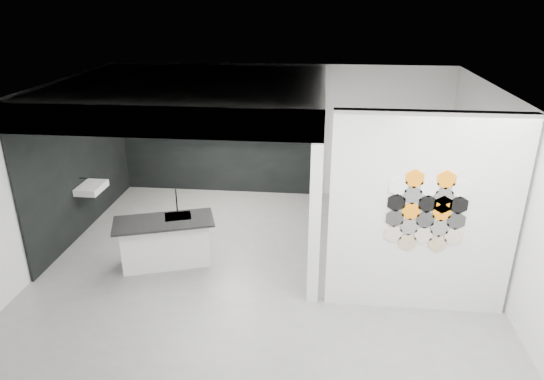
{
  "coord_description": "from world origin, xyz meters",
  "views": [
    {
      "loc": [
        0.85,
        -6.94,
        4.12
      ],
      "look_at": [
        0.1,
        0.3,
        1.15
      ],
      "focal_mm": 32.0,
      "sensor_mm": 36.0,
      "label": 1
    }
  ],
  "objects": [
    {
      "name": "display_shelf",
      "position": [
        -1.2,
        2.87,
        1.3
      ],
      "size": [
        3.0,
        0.15,
        0.04
      ],
      "primitive_type": "cube",
      "color": "black",
      "rests_on": "bay_clad_back"
    },
    {
      "name": "bulkhead",
      "position": [
        -1.3,
        1.0,
        2.55
      ],
      "size": [
        4.4,
        4.0,
        0.4
      ],
      "primitive_type": "cube",
      "color": "silver",
      "rests_on": "corner_column"
    },
    {
      "name": "partition_panel",
      "position": [
        2.23,
        -1.0,
        1.4
      ],
      "size": [
        2.45,
        0.15,
        2.8
      ],
      "primitive_type": "cube",
      "color": "silver",
      "rests_on": "floor"
    },
    {
      "name": "bottle_dark",
      "position": [
        -1.27,
        2.87,
        1.4
      ],
      "size": [
        0.08,
        0.08,
        0.15
      ],
      "primitive_type": "cylinder",
      "rotation": [
        0.0,
        0.0,
        0.42
      ],
      "color": "black",
      "rests_on": "display_shelf"
    },
    {
      "name": "stockpot",
      "position": [
        -2.11,
        2.87,
        1.42
      ],
      "size": [
        0.26,
        0.26,
        0.2
      ],
      "primitive_type": "cylinder",
      "rotation": [
        0.0,
        0.0,
        -0.08
      ],
      "color": "black",
      "rests_on": "display_shelf"
    },
    {
      "name": "kettle",
      "position": [
        -0.23,
        2.87,
        1.4
      ],
      "size": [
        0.21,
        0.21,
        0.16
      ],
      "primitive_type": "ellipsoid",
      "rotation": [
        0.0,
        0.0,
        -0.12
      ],
      "color": "black",
      "rests_on": "display_shelf"
    },
    {
      "name": "floor",
      "position": [
        0.0,
        0.0,
        -0.01
      ],
      "size": [
        7.0,
        6.0,
        0.01
      ],
      "primitive_type": "cube",
      "color": "slate"
    },
    {
      "name": "corner_column",
      "position": [
        0.82,
        -1.0,
        1.18
      ],
      "size": [
        0.16,
        0.16,
        2.35
      ],
      "primitive_type": "cube",
      "color": "silver",
      "rests_on": "floor"
    },
    {
      "name": "hex_tile_cluster",
      "position": [
        2.26,
        -1.09,
        1.5
      ],
      "size": [
        1.04,
        0.02,
        1.16
      ],
      "color": "beige",
      "rests_on": "partition_panel"
    },
    {
      "name": "bay_clad_back",
      "position": [
        -1.3,
        2.97,
        1.18
      ],
      "size": [
        4.4,
        0.04,
        2.35
      ],
      "primitive_type": "cube",
      "color": "black",
      "rests_on": "floor"
    },
    {
      "name": "fascia_beam",
      "position": [
        -1.3,
        -0.92,
        2.55
      ],
      "size": [
        4.4,
        0.16,
        0.4
      ],
      "primitive_type": "cube",
      "color": "silver",
      "rests_on": "corner_column"
    },
    {
      "name": "bay_clad_left",
      "position": [
        -3.47,
        1.0,
        1.18
      ],
      "size": [
        0.04,
        4.0,
        2.35
      ],
      "primitive_type": "cube",
      "color": "black",
      "rests_on": "floor"
    },
    {
      "name": "wall_basin",
      "position": [
        -3.24,
        0.8,
        0.85
      ],
      "size": [
        0.4,
        0.6,
        0.12
      ],
      "primitive_type": "cube",
      "color": "silver",
      "rests_on": "bay_clad_left"
    },
    {
      "name": "kitchen_island",
      "position": [
        -1.56,
        -0.26,
        0.42
      ],
      "size": [
        1.68,
        1.14,
        1.25
      ],
      "rotation": [
        0.0,
        0.0,
        0.32
      ],
      "color": "silver",
      "rests_on": "floor"
    },
    {
      "name": "utensil_cup",
      "position": [
        -1.99,
        2.87,
        1.37
      ],
      "size": [
        0.1,
        0.1,
        0.1
      ],
      "primitive_type": "cylinder",
      "rotation": [
        0.0,
        0.0,
        -0.23
      ],
      "color": "black",
      "rests_on": "display_shelf"
    },
    {
      "name": "glass_vase",
      "position": [
        0.15,
        2.87,
        1.39
      ],
      "size": [
        0.12,
        0.12,
        0.13
      ],
      "primitive_type": "cylinder",
      "rotation": [
        0.0,
        0.0,
        -0.29
      ],
      "color": "gray",
      "rests_on": "display_shelf"
    },
    {
      "name": "glass_bowl",
      "position": [
        0.15,
        2.87,
        1.37
      ],
      "size": [
        0.15,
        0.15,
        0.09
      ],
      "primitive_type": "cylinder",
      "rotation": [
        0.0,
        0.0,
        -0.14
      ],
      "color": "gray",
      "rests_on": "display_shelf"
    }
  ]
}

